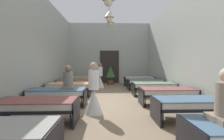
{
  "coord_description": "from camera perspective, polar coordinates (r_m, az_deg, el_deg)",
  "views": [
    {
      "loc": [
        -0.24,
        -6.26,
        1.43
      ],
      "look_at": [
        0.0,
        0.39,
        1.17
      ],
      "focal_mm": 25.57,
      "sensor_mm": 36.0,
      "label": 1
    }
  ],
  "objects": [
    {
      "name": "patient_seated_secondary",
      "position": [
        5.67,
        -15.4,
        -3.52
      ],
      "size": [
        0.44,
        0.44,
        0.8
      ],
      "color": "slate",
      "rests_on": "bed_left_row_2"
    },
    {
      "name": "potted_plant",
      "position": [
        10.84,
        -0.53,
        -1.32
      ],
      "size": [
        0.63,
        0.63,
        1.24
      ],
      "color": "brown",
      "rests_on": "ground"
    },
    {
      "name": "bed_left_row_1",
      "position": [
        4.3,
        -25.18,
        -11.32
      ],
      "size": [
        1.9,
        0.84,
        0.57
      ],
      "color": "black",
      "rests_on": "ground"
    },
    {
      "name": "ground_plane",
      "position": [
        6.44,
        0.13,
        -11.05
      ],
      "size": [
        6.49,
        11.68,
        0.1
      ],
      "primitive_type": "cube",
      "color": "#8C755B"
    },
    {
      "name": "nurse_mid_aisle",
      "position": [
        4.63,
        -6.55,
        -9.0
      ],
      "size": [
        0.52,
        0.52,
        1.49
      ],
      "rotation": [
        0.0,
        0.0,
        0.63
      ],
      "color": "white",
      "rests_on": "ground"
    },
    {
      "name": "bed_left_row_3",
      "position": [
        7.33,
        -15.2,
        -5.61
      ],
      "size": [
        1.9,
        0.84,
        0.57
      ],
      "color": "black",
      "rests_on": "ground"
    },
    {
      "name": "nurse_near_aisle",
      "position": [
        9.51,
        -4.31,
        -3.2
      ],
      "size": [
        0.52,
        0.52,
        1.49
      ],
      "rotation": [
        0.0,
        0.0,
        3.24
      ],
      "color": "white",
      "rests_on": "ground"
    },
    {
      "name": "bed_right_row_2",
      "position": [
        5.94,
        19.22,
        -7.49
      ],
      "size": [
        1.9,
        0.84,
        0.57
      ],
      "color": "black",
      "rests_on": "ground"
    },
    {
      "name": "bed_left_row_5",
      "position": [
        10.47,
        -11.19,
        -3.23
      ],
      "size": [
        1.9,
        0.84,
        0.57
      ],
      "color": "black",
      "rests_on": "ground"
    },
    {
      "name": "bed_right_row_3",
      "position": [
        7.45,
        14.69,
        -5.48
      ],
      "size": [
        1.9,
        0.84,
        0.57
      ],
      "color": "black",
      "rests_on": "ground"
    },
    {
      "name": "bed_right_row_5",
      "position": [
        10.56,
        9.62,
        -3.17
      ],
      "size": [
        1.9,
        0.84,
        0.57
      ],
      "color": "black",
      "rests_on": "ground"
    },
    {
      "name": "bed_right_row_1",
      "position": [
        4.51,
        26.83,
        -10.71
      ],
      "size": [
        1.9,
        0.84,
        0.57
      ],
      "color": "black",
      "rests_on": "ground"
    },
    {
      "name": "bed_left_row_2",
      "position": [
        5.79,
        -18.85,
        -7.75
      ],
      "size": [
        1.9,
        0.84,
        0.57
      ],
      "color": "black",
      "rests_on": "ground"
    },
    {
      "name": "bed_left_row_4",
      "position": [
        8.89,
        -12.84,
        -4.21
      ],
      "size": [
        1.9,
        0.84,
        0.57
      ],
      "color": "black",
      "rests_on": "ground"
    },
    {
      "name": "room_shell",
      "position": [
        7.57,
        -0.26,
        8.21
      ],
      "size": [
        6.29,
        11.28,
        4.42
      ],
      "color": "#B2B7AD",
      "rests_on": "ground"
    },
    {
      "name": "bed_right_row_4",
      "position": [
        9.0,
        11.71,
        -4.13
      ],
      "size": [
        1.9,
        0.84,
        0.57
      ],
      "color": "black",
      "rests_on": "ground"
    }
  ]
}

